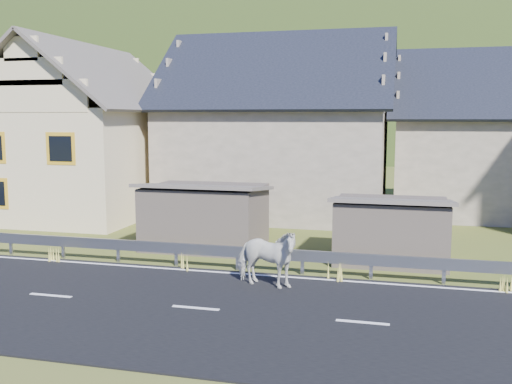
# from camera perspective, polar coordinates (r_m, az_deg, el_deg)

# --- Properties ---
(ground) EXTENTS (160.00, 160.00, 0.00)m
(ground) POSITION_cam_1_polar(r_m,az_deg,el_deg) (14.22, -6.05, -11.62)
(ground) COLOR #384814
(ground) RESTS_ON ground
(road) EXTENTS (60.00, 7.00, 0.04)m
(road) POSITION_cam_1_polar(r_m,az_deg,el_deg) (14.21, -6.05, -11.54)
(road) COLOR black
(road) RESTS_ON ground
(lane_markings) EXTENTS (60.00, 6.60, 0.01)m
(lane_markings) POSITION_cam_1_polar(r_m,az_deg,el_deg) (14.21, -6.05, -11.45)
(lane_markings) COLOR silver
(lane_markings) RESTS_ON road
(guardrail) EXTENTS (28.10, 0.09, 0.75)m
(guardrail) POSITION_cam_1_polar(r_m,az_deg,el_deg) (17.42, -1.87, -6.06)
(guardrail) COLOR #93969B
(guardrail) RESTS_ON ground
(shed_left) EXTENTS (4.30, 3.30, 2.40)m
(shed_left) POSITION_cam_1_polar(r_m,az_deg,el_deg) (20.54, -5.08, -2.46)
(shed_left) COLOR brown
(shed_left) RESTS_ON ground
(shed_right) EXTENTS (3.80, 2.90, 2.20)m
(shed_right) POSITION_cam_1_polar(r_m,az_deg,el_deg) (18.95, 13.35, -3.80)
(shed_right) COLOR brown
(shed_right) RESTS_ON ground
(house_cream) EXTENTS (7.80, 9.80, 8.30)m
(house_cream) POSITION_cam_1_polar(r_m,az_deg,el_deg) (28.65, -16.81, 6.62)
(house_cream) COLOR beige
(house_cream) RESTS_ON ground
(house_stone_a) EXTENTS (10.80, 9.80, 8.90)m
(house_stone_a) POSITION_cam_1_polar(r_m,az_deg,el_deg) (28.17, 2.53, 7.48)
(house_stone_a) COLOR tan
(house_stone_a) RESTS_ON ground
(house_stone_b) EXTENTS (9.80, 8.80, 8.10)m
(house_stone_b) POSITION_cam_1_polar(r_m,az_deg,el_deg) (29.91, 22.59, 6.15)
(house_stone_b) COLOR tan
(house_stone_b) RESTS_ON ground
(mountain) EXTENTS (440.00, 280.00, 260.00)m
(mountain) POSITION_cam_1_polar(r_m,az_deg,el_deg) (194.16, 14.14, 0.01)
(mountain) COLOR #1D350F
(mountain) RESTS_ON ground
(conifer_patch) EXTENTS (76.00, 50.00, 28.00)m
(conifer_patch) POSITION_cam_1_polar(r_m,az_deg,el_deg) (136.36, -11.91, 7.94)
(conifer_patch) COLOR black
(conifer_patch) RESTS_ON ground
(horse) EXTENTS (1.31, 2.09, 1.64)m
(horse) POSITION_cam_1_polar(r_m,az_deg,el_deg) (15.59, 0.99, -6.56)
(horse) COLOR silver
(horse) RESTS_ON road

